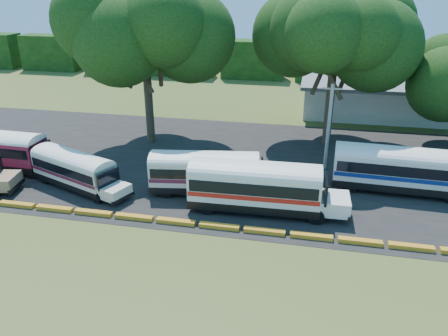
# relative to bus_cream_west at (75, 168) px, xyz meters

# --- Properties ---
(ground) EXTENTS (160.00, 160.00, 0.00)m
(ground) POSITION_rel_bus_cream_west_xyz_m (7.76, -4.73, -1.67)
(ground) COLOR #2F4918
(ground) RESTS_ON ground
(asphalt_strip) EXTENTS (64.00, 24.00, 0.02)m
(asphalt_strip) POSITION_rel_bus_cream_west_xyz_m (8.76, 7.27, -1.66)
(asphalt_strip) COLOR black
(asphalt_strip) RESTS_ON ground
(curb) EXTENTS (53.70, 0.45, 0.30)m
(curb) POSITION_rel_bus_cream_west_xyz_m (7.76, -3.73, -1.52)
(curb) COLOR orange
(curb) RESTS_ON ground
(terminal_building) EXTENTS (19.00, 9.00, 4.00)m
(terminal_building) POSITION_rel_bus_cream_west_xyz_m (25.76, 25.27, 0.36)
(terminal_building) COLOR silver
(terminal_building) RESTS_ON ground
(treeline_backdrop) EXTENTS (130.00, 4.00, 6.00)m
(treeline_backdrop) POSITION_rel_bus_cream_west_xyz_m (7.76, 43.27, 1.33)
(treeline_backdrop) COLOR black
(treeline_backdrop) RESTS_ON ground
(bus_cream_west) EXTENTS (9.18, 5.37, 2.96)m
(bus_cream_west) POSITION_rel_bus_cream_west_xyz_m (0.00, 0.00, 0.00)
(bus_cream_west) COLOR black
(bus_cream_west) RESTS_ON ground
(bus_cream_east) EXTENTS (10.28, 3.92, 3.30)m
(bus_cream_east) POSITION_rel_bus_cream_west_xyz_m (10.28, 1.24, 0.19)
(bus_cream_east) COLOR black
(bus_cream_east) RESTS_ON ground
(bus_white_red) EXTENTS (11.20, 3.05, 3.66)m
(bus_white_red) POSITION_rel_bus_cream_west_xyz_m (14.40, -0.80, 0.40)
(bus_white_red) COLOR black
(bus_white_red) RESTS_ON ground
(bus_white_blue) EXTENTS (10.97, 3.16, 3.57)m
(bus_white_blue) POSITION_rel_bus_cream_west_xyz_m (24.36, 4.43, 0.34)
(bus_white_blue) COLOR black
(bus_white_blue) RESTS_ON ground
(tree_west) EXTENTS (10.87, 10.87, 15.87)m
(tree_west) POSITION_rel_bus_cream_west_xyz_m (1.97, 11.33, 10.15)
(tree_west) COLOR #3A2F1D
(tree_west) RESTS_ON ground
(tree_center) EXTENTS (11.15, 11.15, 15.00)m
(tree_center) POSITION_rel_bus_cream_west_xyz_m (19.31, 14.19, 9.20)
(tree_center) COLOR #3A2F1D
(tree_center) RESTS_ON ground
(utility_pole) EXTENTS (1.60, 0.30, 7.40)m
(utility_pole) POSITION_rel_bus_cream_west_xyz_m (19.15, 7.76, 2.14)
(utility_pole) COLOR gray
(utility_pole) RESTS_ON ground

